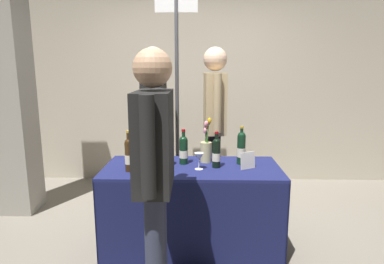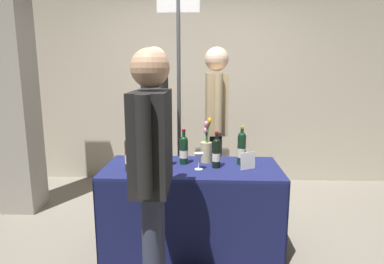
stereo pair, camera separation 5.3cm
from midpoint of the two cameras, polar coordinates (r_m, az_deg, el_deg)
name	(u,v)px [view 1 (the left image)]	position (r m, az deg, el deg)	size (l,w,h in m)	color
ground_plane	(192,245)	(3.11, -0.52, -19.06)	(12.00, 12.00, 0.00)	gray
back_partition	(195,88)	(4.57, 0.18, 7.66)	(6.06, 0.12, 2.58)	#B2A893
concrete_pillar	(10,82)	(3.97, -29.33, 7.52)	(0.37, 0.37, 2.83)	gray
tasting_table	(192,192)	(2.89, -0.54, -10.37)	(1.49, 0.68, 0.73)	#191E51
featured_wine_bottle	(166,151)	(2.80, -5.00, -3.38)	(0.07, 0.07, 0.31)	black
display_bottle_0	(184,149)	(2.86, -2.00, -3.04)	(0.08, 0.08, 0.31)	black
display_bottle_1	(129,154)	(2.71, -11.45, -3.81)	(0.07, 0.07, 0.34)	#38230F
display_bottle_2	(143,150)	(2.81, -8.97, -3.10)	(0.08, 0.08, 0.34)	black
display_bottle_3	(216,152)	(2.77, 3.70, -3.54)	(0.07, 0.07, 0.31)	black
display_bottle_4	(146,156)	(2.69, -8.61, -4.12)	(0.07, 0.07, 0.31)	black
display_bottle_5	(241,148)	(2.88, 8.01, -2.69)	(0.07, 0.07, 0.34)	black
wine_glass_near_vendor	(144,150)	(3.06, -8.75, -3.04)	(0.07, 0.07, 0.12)	silver
wine_glass_mid	(165,161)	(2.64, -5.24, -5.06)	(0.07, 0.07, 0.13)	silver
wine_glass_near_taster	(199,157)	(2.71, 0.65, -4.43)	(0.08, 0.08, 0.14)	silver
flower_vase	(206,148)	(2.92, 1.94, -2.73)	(0.10, 0.10, 0.40)	tan
brochure_stand	(248,160)	(2.77, 9.11, -4.89)	(0.14, 0.01, 0.14)	silver
vendor_presenter	(215,116)	(3.47, 3.48, 2.87)	(0.24, 0.55, 1.77)	black
vendor_assistant	(154,116)	(3.46, -6.98, 2.82)	(0.24, 0.56, 1.77)	#2D3347
taster_foreground_right	(155,159)	(2.01, -7.26, -4.74)	(0.23, 0.63, 1.67)	#2D3347
booth_signpost	(177,82)	(3.78, -3.04, 8.64)	(0.47, 0.04, 2.35)	#47474C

